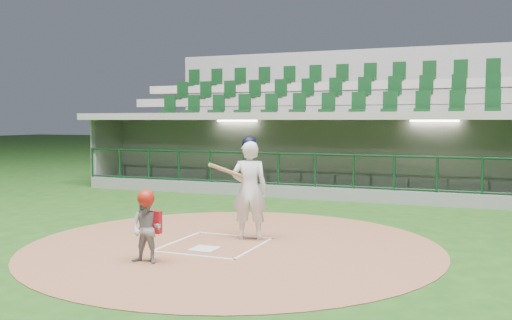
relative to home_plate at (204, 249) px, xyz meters
The scene contains 8 objects.
ground 0.70m from the home_plate, 90.00° to the left, with size 120.00×120.00×0.00m, color #1A4112.
dirt_circle 0.58m from the home_plate, 59.04° to the left, with size 7.20×7.20×0.01m, color brown.
home_plate is the anchor object (origin of this frame).
batter_box_chalk 0.40m from the home_plate, 90.00° to the left, with size 1.55×1.80×0.01m.
dugout_structure 8.58m from the home_plate, 88.64° to the left, with size 16.40×3.70×3.00m.
seating_deck 11.69m from the home_plate, 90.00° to the left, with size 17.00×6.72×5.15m.
batter 1.47m from the home_plate, 70.95° to the left, with size 0.91×0.94×1.88m.
catcher 1.32m from the home_plate, 109.66° to the right, with size 0.54×0.43×1.12m.
Camera 1 is at (4.36, -9.14, 2.19)m, focal length 40.00 mm.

